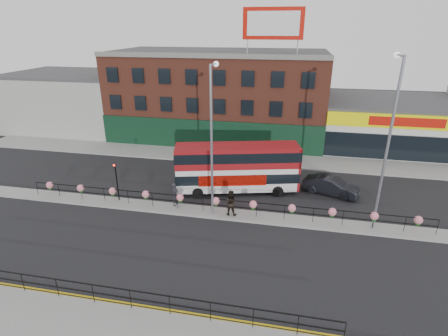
% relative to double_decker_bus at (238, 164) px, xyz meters
% --- Properties ---
extents(ground, '(120.00, 120.00, 0.00)m').
position_rel_double_decker_bus_xyz_m(ground, '(-0.92, -4.13, -2.51)').
color(ground, black).
rests_on(ground, ground).
extents(north_pavement, '(60.00, 4.00, 0.15)m').
position_rel_double_decker_bus_xyz_m(north_pavement, '(-0.92, 7.87, -2.43)').
color(north_pavement, gray).
rests_on(north_pavement, ground).
extents(median, '(60.00, 1.60, 0.15)m').
position_rel_double_decker_bus_xyz_m(median, '(-0.92, -4.13, -2.43)').
color(median, gray).
rests_on(median, ground).
extents(yellow_line_inner, '(60.00, 0.10, 0.01)m').
position_rel_double_decker_bus_xyz_m(yellow_line_inner, '(-0.92, -13.83, -2.50)').
color(yellow_line_inner, gold).
rests_on(yellow_line_inner, ground).
extents(yellow_line_outer, '(60.00, 0.10, 0.01)m').
position_rel_double_decker_bus_xyz_m(yellow_line_outer, '(-0.92, -14.01, -2.50)').
color(yellow_line_outer, gold).
rests_on(yellow_line_outer, ground).
extents(brick_building, '(25.00, 12.21, 10.30)m').
position_rel_double_decker_bus_xyz_m(brick_building, '(-4.92, 15.83, 2.62)').
color(brick_building, brown).
rests_on(brick_building, ground).
extents(supermarket, '(15.00, 12.25, 5.30)m').
position_rel_double_decker_bus_xyz_m(supermarket, '(15.08, 15.77, 0.14)').
color(supermarket, silver).
rests_on(supermarket, ground).
extents(warehouse_west, '(15.50, 12.00, 7.30)m').
position_rel_double_decker_bus_xyz_m(warehouse_west, '(-25.17, 15.87, 1.14)').
color(warehouse_west, '#989994').
rests_on(warehouse_west, ground).
extents(billboard, '(6.00, 0.29, 4.40)m').
position_rel_double_decker_bus_xyz_m(billboard, '(1.58, 10.86, 10.68)').
color(billboard, '#AA0E04').
rests_on(billboard, brick_building).
extents(median_railing, '(30.04, 0.56, 1.23)m').
position_rel_double_decker_bus_xyz_m(median_railing, '(-0.92, -4.13, -1.46)').
color(median_railing, black).
rests_on(median_railing, median).
extents(south_railing, '(20.04, 0.05, 1.12)m').
position_rel_double_decker_bus_xyz_m(south_railing, '(-2.92, -14.23, -1.54)').
color(south_railing, black).
rests_on(south_railing, south_pavement).
extents(double_decker_bus, '(10.36, 4.81, 4.08)m').
position_rel_double_decker_bus_xyz_m(double_decker_bus, '(0.00, 0.00, 0.00)').
color(double_decker_bus, silver).
rests_on(double_decker_bus, ground).
extents(car, '(4.29, 5.43, 1.48)m').
position_rel_double_decker_bus_xyz_m(car, '(7.67, 1.04, -1.77)').
color(car, black).
rests_on(car, ground).
extents(pedestrian_a, '(0.75, 0.56, 1.83)m').
position_rel_double_decker_bus_xyz_m(pedestrian_a, '(-4.24, -3.64, -1.44)').
color(pedestrian_a, '#222128').
rests_on(pedestrian_a, median).
extents(pedestrian_b, '(0.97, 0.76, 1.95)m').
position_rel_double_decker_bus_xyz_m(pedestrian_b, '(0.17, -4.25, -1.38)').
color(pedestrian_b, black).
rests_on(pedestrian_b, median).
extents(lamp_column_west, '(0.38, 1.87, 10.68)m').
position_rel_double_decker_bus_xyz_m(lamp_column_west, '(-1.15, -4.04, 3.98)').
color(lamp_column_west, gray).
rests_on(lamp_column_west, median).
extents(lamp_column_east, '(0.41, 2.00, 11.40)m').
position_rel_double_decker_bus_xyz_m(lamp_column_east, '(10.12, -3.73, 4.40)').
color(lamp_column_east, gray).
rests_on(lamp_column_east, median).
extents(traffic_light_median, '(0.15, 0.28, 3.65)m').
position_rel_double_decker_bus_xyz_m(traffic_light_median, '(-8.92, -3.73, -0.04)').
color(traffic_light_median, black).
rests_on(traffic_light_median, median).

